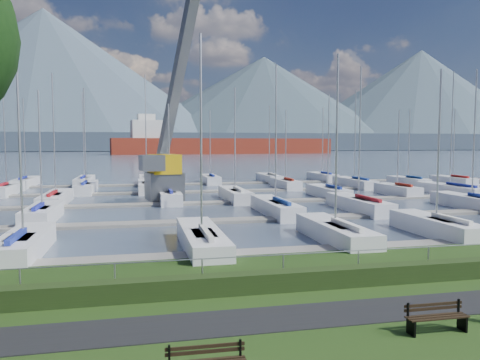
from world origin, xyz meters
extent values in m
cube|color=black|center=(0.00, -3.00, 0.01)|extent=(160.00, 2.00, 0.04)
cube|color=#475368|center=(0.00, 260.00, -0.40)|extent=(800.00, 540.00, 0.20)
cube|color=#213313|center=(0.00, -0.40, 0.35)|extent=(80.00, 0.70, 0.70)
cylinder|color=gray|center=(0.00, 0.00, 1.20)|extent=(80.00, 0.04, 0.04)
cube|color=#404D5D|center=(0.00, 330.00, 6.00)|extent=(900.00, 80.00, 12.00)
cone|color=#475868|center=(-80.00, 400.00, 57.50)|extent=(340.00, 340.00, 115.00)
cone|color=#3D4E5A|center=(110.00, 410.00, 42.50)|extent=(300.00, 300.00, 85.00)
cone|color=#435562|center=(280.00, 420.00, 50.00)|extent=(320.00, 320.00, 100.00)
cube|color=slate|center=(0.00, 6.00, -0.22)|extent=(90.00, 1.60, 0.25)
cube|color=gray|center=(0.00, 16.00, -0.22)|extent=(90.00, 1.60, 0.25)
cube|color=slate|center=(0.00, 26.00, -0.22)|extent=(90.00, 1.60, 0.25)
cube|color=slate|center=(0.00, 36.00, -0.22)|extent=(90.00, 1.60, 0.25)
cube|color=gray|center=(0.00, 46.00, -0.22)|extent=(90.00, 1.60, 0.25)
cube|color=black|center=(-5.56, -6.08, 0.65)|extent=(0.05, 0.05, 0.40)
cube|color=black|center=(-3.96, -6.12, 0.65)|extent=(0.05, 0.05, 0.40)
cube|color=black|center=(-4.76, -6.13, 0.45)|extent=(1.80, 0.14, 0.04)
cube|color=black|center=(-4.76, -6.08, 0.62)|extent=(1.80, 0.08, 0.08)
cube|color=black|center=(-4.76, -6.08, 0.74)|extent=(1.80, 0.08, 0.08)
cube|color=black|center=(1.13, -4.93, 0.23)|extent=(0.06, 0.40, 0.45)
cube|color=black|center=(1.14, -4.75, 0.65)|extent=(0.05, 0.05, 0.40)
cube|color=black|center=(2.73, -4.95, 0.23)|extent=(0.06, 0.40, 0.45)
cube|color=black|center=(2.73, -4.77, 0.65)|extent=(0.05, 0.05, 0.40)
cube|color=black|center=(1.93, -5.09, 0.45)|extent=(1.80, 0.12, 0.04)
cube|color=black|center=(1.93, -4.94, 0.45)|extent=(1.80, 0.12, 0.04)
cube|color=black|center=(1.93, -4.79, 0.45)|extent=(1.80, 0.12, 0.04)
cube|color=black|center=(1.94, -4.74, 0.62)|extent=(1.80, 0.06, 0.08)
cube|color=black|center=(1.94, -4.74, 0.74)|extent=(1.80, 0.06, 0.08)
cube|color=#4F5256|center=(-3.75, 28.47, 1.20)|extent=(3.69, 3.69, 2.60)
cube|color=#C4980B|center=(-3.75, 28.47, 3.30)|extent=(3.13, 3.79, 1.80)
cube|color=#54575B|center=(-1.95, 32.97, 12.30)|extent=(4.71, 10.90, 19.89)
cube|color=#5C5E64|center=(-4.95, 26.47, 3.50)|extent=(2.34, 2.50, 1.40)
cube|color=maroon|center=(37.09, 218.82, 2.50)|extent=(113.15, 28.28, 10.00)
cube|color=silver|center=(-1.93, 215.20, 10.00)|extent=(15.23, 15.23, 12.00)
cube|color=silver|center=(-1.93, 215.20, 17.00)|extent=(8.71, 8.71, 4.00)
camera|label=1|loc=(-6.17, -16.16, 5.30)|focal=35.00mm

